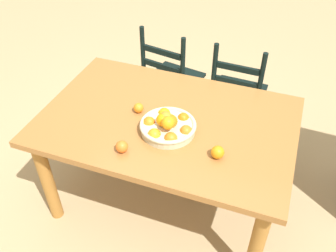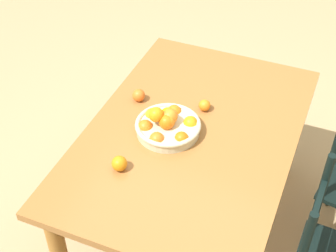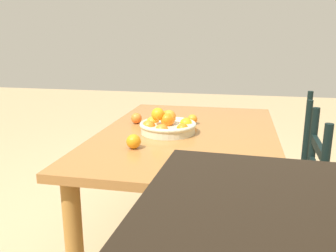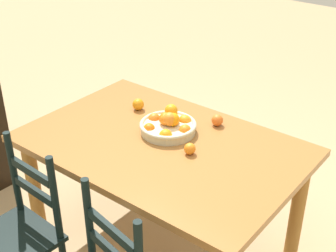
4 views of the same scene
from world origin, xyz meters
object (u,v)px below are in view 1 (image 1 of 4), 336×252
at_px(orange_loose_2, 122,147).
at_px(chair_near_window, 237,97).
at_px(orange_loose_1, 218,152).
at_px(dining_table, 167,131).
at_px(orange_loose_0, 138,108).
at_px(chair_by_cabinet, 171,81).
at_px(fruit_bowl, 168,126).

bearing_deg(orange_loose_2, chair_near_window, 69.37).
distance_m(orange_loose_1, orange_loose_2, 0.51).
bearing_deg(chair_near_window, dining_table, 72.01).
height_order(orange_loose_1, orange_loose_2, orange_loose_1).
bearing_deg(orange_loose_0, chair_by_cabinet, 96.07).
bearing_deg(chair_near_window, fruit_bowl, 76.96).
height_order(chair_near_window, fruit_bowl, chair_near_window).
xyz_separation_m(chair_by_cabinet, fruit_bowl, (0.32, -0.96, 0.36)).
relative_size(chair_near_window, fruit_bowl, 2.85).
distance_m(dining_table, orange_loose_2, 0.40).
xyz_separation_m(dining_table, orange_loose_1, (0.36, -0.22, 0.14)).
xyz_separation_m(orange_loose_1, orange_loose_2, (-0.50, -0.13, -0.00)).
xyz_separation_m(chair_near_window, orange_loose_0, (-0.48, -0.79, 0.33)).
bearing_deg(orange_loose_2, orange_loose_0, 99.05).
xyz_separation_m(fruit_bowl, orange_loose_2, (-0.18, -0.24, -0.01)).
height_order(fruit_bowl, orange_loose_1, fruit_bowl).
distance_m(fruit_bowl, orange_loose_1, 0.34).
relative_size(chair_near_window, orange_loose_2, 13.59).
distance_m(chair_near_window, chair_by_cabinet, 0.58).
distance_m(chair_by_cabinet, orange_loose_1, 1.29).
bearing_deg(orange_loose_0, dining_table, 0.63).
bearing_deg(orange_loose_1, fruit_bowl, 162.15).
bearing_deg(fruit_bowl, dining_table, 110.85).
bearing_deg(fruit_bowl, orange_loose_1, -17.85).
relative_size(dining_table, orange_loose_2, 22.30).
xyz_separation_m(orange_loose_0, orange_loose_2, (0.06, -0.35, 0.00)).
height_order(chair_by_cabinet, orange_loose_2, chair_by_cabinet).
bearing_deg(orange_loose_2, fruit_bowl, 53.37).
distance_m(dining_table, fruit_bowl, 0.19).
height_order(dining_table, chair_by_cabinet, chair_by_cabinet).
distance_m(dining_table, orange_loose_0, 0.23).
distance_m(chair_near_window, orange_loose_0, 0.98).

